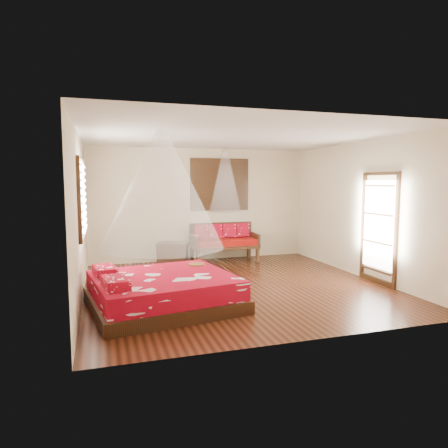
{
  "coord_description": "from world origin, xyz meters",
  "views": [
    {
      "loc": [
        -2.4,
        -7.04,
        1.99
      ],
      "look_at": [
        -0.11,
        0.4,
        1.15
      ],
      "focal_mm": 32.0,
      "sensor_mm": 36.0,
      "label": 1
    }
  ],
  "objects": [
    {
      "name": "mosquito_net_main",
      "position": [
        -1.5,
        -0.85,
        1.85
      ],
      "size": [
        1.91,
        1.91,
        1.8
      ],
      "primitive_type": "cone",
      "color": "white",
      "rests_on": "ceiling"
    },
    {
      "name": "bed",
      "position": [
        -1.52,
        -0.85,
        0.25
      ],
      "size": [
        2.48,
        2.31,
        0.65
      ],
      "rotation": [
        0.0,
        0.0,
        0.16
      ],
      "color": "black",
      "rests_on": "floor"
    },
    {
      "name": "daybed",
      "position": [
        0.49,
        2.37,
        0.52
      ],
      "size": [
        1.64,
        0.73,
        0.94
      ],
      "color": "black",
      "rests_on": "floor"
    },
    {
      "name": "room",
      "position": [
        0.0,
        0.0,
        1.4
      ],
      "size": [
        5.54,
        5.54,
        2.84
      ],
      "color": "black",
      "rests_on": "ground"
    },
    {
      "name": "window_left",
      "position": [
        -2.71,
        0.2,
        1.7
      ],
      "size": [
        0.1,
        1.74,
        1.34
      ],
      "color": "black",
      "rests_on": "wall_left"
    },
    {
      "name": "wine_tray",
      "position": [
        -0.82,
        -0.22,
        0.56
      ],
      "size": [
        0.29,
        0.29,
        0.23
      ],
      "rotation": [
        0.0,
        0.0,
        0.33
      ],
      "color": "brown",
      "rests_on": "bed"
    },
    {
      "name": "shutter_panel",
      "position": [
        0.49,
        2.72,
        1.9
      ],
      "size": [
        1.52,
        0.06,
        1.32
      ],
      "color": "black",
      "rests_on": "wall_back"
    },
    {
      "name": "storage_chest",
      "position": [
        -0.78,
        2.45,
        0.26
      ],
      "size": [
        0.88,
        0.76,
        0.51
      ],
      "rotation": [
        0.0,
        0.0,
        -0.36
      ],
      "color": "black",
      "rests_on": "floor"
    },
    {
      "name": "glazed_door",
      "position": [
        2.72,
        -0.6,
        1.07
      ],
      "size": [
        0.08,
        1.02,
        2.16
      ],
      "color": "black",
      "rests_on": "floor"
    },
    {
      "name": "mosquito_net_daybed",
      "position": [
        0.49,
        2.25,
        2.0
      ],
      "size": [
        0.77,
        0.77,
        1.5
      ],
      "primitive_type": "cone",
      "color": "white",
      "rests_on": "ceiling"
    }
  ]
}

